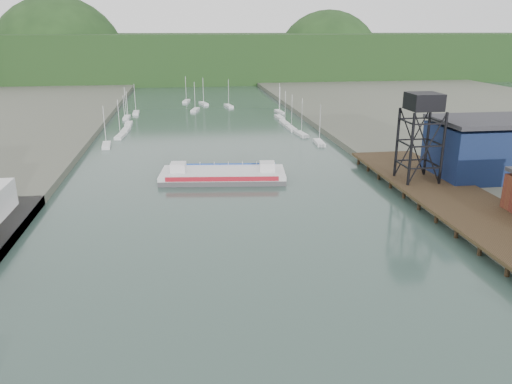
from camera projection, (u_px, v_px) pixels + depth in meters
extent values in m
cube|color=black|center=(463.00, 203.00, 81.34)|extent=(14.00, 70.00, 0.50)
cylinder|color=black|center=(427.00, 211.00, 80.87)|extent=(0.60, 0.60, 2.20)
cylinder|color=black|center=(496.00, 208.00, 82.51)|extent=(0.60, 0.60, 2.20)
cylinder|color=black|center=(411.00, 150.00, 87.96)|extent=(0.50, 0.50, 13.00)
cylinder|color=black|center=(443.00, 149.00, 88.78)|extent=(0.50, 0.50, 13.00)
cylinder|color=black|center=(397.00, 142.00, 93.60)|extent=(0.50, 0.50, 13.00)
cylinder|color=black|center=(427.00, 141.00, 94.42)|extent=(0.50, 0.50, 13.00)
cube|color=black|center=(424.00, 101.00, 88.69)|extent=(5.50, 5.50, 3.00)
cube|color=#0B1834|center=(487.00, 151.00, 95.76)|extent=(20.00, 14.00, 10.00)
cube|color=#2D2D33|center=(492.00, 121.00, 93.92)|extent=(20.50, 14.50, 0.80)
cube|color=silver|center=(106.00, 145.00, 128.36)|extent=(2.67, 7.65, 0.90)
cube|color=silver|center=(120.00, 136.00, 139.40)|extent=(2.81, 7.67, 0.90)
cube|color=silver|center=(126.00, 130.00, 147.81)|extent=(2.35, 7.59, 0.90)
cube|color=silver|center=(129.00, 124.00, 157.12)|extent=(2.01, 7.50, 0.90)
cube|color=silver|center=(127.00, 118.00, 168.38)|extent=(2.00, 7.50, 0.90)
cube|color=silver|center=(136.00, 113.00, 177.95)|extent=(2.16, 7.54, 0.90)
cube|color=silver|center=(319.00, 143.00, 131.34)|extent=(2.53, 7.62, 0.90)
cube|color=silver|center=(301.00, 134.00, 141.84)|extent=(2.76, 7.67, 0.90)
cube|color=silver|center=(291.00, 129.00, 149.96)|extent=(2.22, 7.56, 0.90)
cube|color=silver|center=(285.00, 123.00, 158.39)|extent=(2.18, 7.54, 0.90)
cube|color=silver|center=(280.00, 117.00, 168.87)|extent=(2.46, 7.61, 0.90)
cube|color=silver|center=(279.00, 112.00, 180.08)|extent=(2.48, 7.61, 0.90)
cube|color=silver|center=(195.00, 110.00, 184.45)|extent=(3.78, 7.76, 0.90)
cube|color=silver|center=(229.00, 106.00, 193.78)|extent=(3.31, 7.74, 0.90)
cube|color=silver|center=(204.00, 104.00, 200.02)|extent=(3.76, 7.76, 0.90)
cube|color=silver|center=(186.00, 101.00, 206.61)|extent=(3.40, 7.74, 0.90)
cube|color=#1A3216|center=(193.00, 57.00, 312.88)|extent=(500.00, 120.00, 28.00)
sphere|color=#1A3216|center=(61.00, 65.00, 303.17)|extent=(80.00, 80.00, 80.00)
sphere|color=#1A3216|center=(327.00, 64.00, 336.47)|extent=(70.00, 70.00, 70.00)
cube|color=#454547|center=(223.00, 177.00, 100.47)|extent=(25.70, 12.63, 0.99)
cube|color=silver|center=(223.00, 173.00, 100.20)|extent=(25.70, 12.63, 0.79)
cube|color=#AE1322|center=(222.00, 179.00, 95.39)|extent=(21.65, 2.61, 0.89)
cube|color=#163C99|center=(224.00, 166.00, 104.88)|extent=(21.65, 2.61, 0.89)
cube|color=silver|center=(178.00, 168.00, 99.56)|extent=(3.29, 3.29, 1.98)
cube|color=silver|center=(267.00, 167.00, 100.09)|extent=(3.29, 3.29, 1.98)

